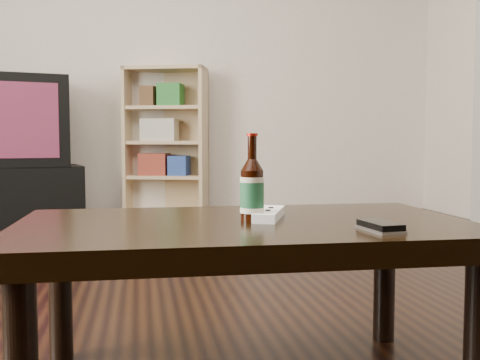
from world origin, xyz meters
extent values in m
cube|color=black|center=(0.00, 0.00, -0.01)|extent=(5.00, 6.00, 0.01)
cube|color=silver|center=(0.00, 3.01, 1.35)|extent=(5.00, 0.02, 2.70)
cube|color=black|center=(-1.00, 2.63, 0.21)|extent=(1.16, 0.77, 0.43)
cube|color=black|center=(-1.00, 2.63, 0.75)|extent=(0.97, 0.74, 0.65)
cube|color=#B81300|center=(-0.93, 2.36, 0.75)|extent=(0.70, 0.18, 0.52)
cube|color=tan|center=(-0.11, 2.96, 0.60)|extent=(0.11, 0.29, 1.19)
cube|color=tan|center=(0.48, 2.78, 0.60)|extent=(0.11, 0.29, 1.19)
cube|color=tan|center=(0.19, 2.87, 1.18)|extent=(0.70, 0.47, 0.03)
cube|color=tan|center=(0.19, 2.87, 0.01)|extent=(0.70, 0.47, 0.03)
cube|color=tan|center=(0.23, 3.00, 0.60)|extent=(0.62, 0.22, 1.19)
cube|color=tan|center=(0.19, 2.87, 0.32)|extent=(0.64, 0.43, 0.03)
cube|color=tan|center=(0.19, 2.87, 0.60)|extent=(0.64, 0.43, 0.03)
cube|color=tan|center=(0.19, 2.87, 0.87)|extent=(0.64, 0.43, 0.03)
cube|color=maroon|center=(0.09, 2.88, 0.42)|extent=(0.27, 0.24, 0.17)
cube|color=navy|center=(0.29, 2.82, 0.41)|extent=(0.19, 0.22, 0.16)
cube|color=#BBB8A6|center=(0.14, 2.87, 0.70)|extent=(0.32, 0.26, 0.17)
cube|color=#25732B|center=(0.22, 2.84, 0.97)|extent=(0.23, 0.23, 0.17)
cube|color=#52341D|center=(0.06, 2.89, 0.96)|extent=(0.16, 0.21, 0.16)
cube|color=black|center=(0.22, -0.33, 0.39)|extent=(1.11, 0.66, 0.06)
cylinder|color=black|center=(0.70, -0.58, 0.18)|extent=(0.07, 0.07, 0.36)
cylinder|color=black|center=(-0.25, -0.07, 0.18)|extent=(0.07, 0.07, 0.36)
cylinder|color=black|center=(0.71, -0.09, 0.18)|extent=(0.07, 0.07, 0.36)
cylinder|color=black|center=(0.24, -0.33, 0.48)|extent=(0.07, 0.07, 0.12)
cylinder|color=#1D5231|center=(0.24, -0.33, 0.48)|extent=(0.08, 0.08, 0.08)
cylinder|color=beige|center=(0.24, -0.33, 0.52)|extent=(0.08, 0.08, 0.01)
cylinder|color=beige|center=(0.24, -0.33, 0.44)|extent=(0.08, 0.08, 0.01)
cone|color=black|center=(0.24, -0.33, 0.55)|extent=(0.07, 0.07, 0.03)
cylinder|color=black|center=(0.24, -0.33, 0.59)|extent=(0.03, 0.03, 0.06)
cylinder|color=#9F150A|center=(0.24, -0.33, 0.63)|extent=(0.04, 0.04, 0.01)
cube|color=#B2B2B4|center=(0.49, -0.53, 0.42)|extent=(0.07, 0.12, 0.01)
cube|color=black|center=(0.49, -0.53, 0.43)|extent=(0.07, 0.12, 0.02)
cylinder|color=#B2B2B4|center=(0.49, -0.56, 0.43)|extent=(0.02, 0.02, 0.00)
cube|color=white|center=(0.29, -0.29, 0.42)|extent=(0.13, 0.21, 0.02)
cylinder|color=black|center=(0.31, -0.26, 0.44)|extent=(0.02, 0.02, 0.00)
cylinder|color=black|center=(0.29, -0.31, 0.44)|extent=(0.02, 0.02, 0.00)
camera|label=1|loc=(-0.03, -1.67, 0.61)|focal=42.00mm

